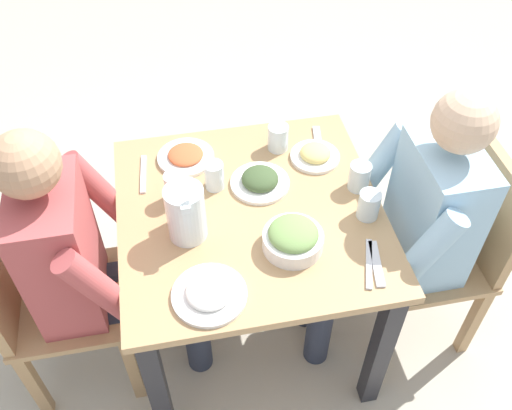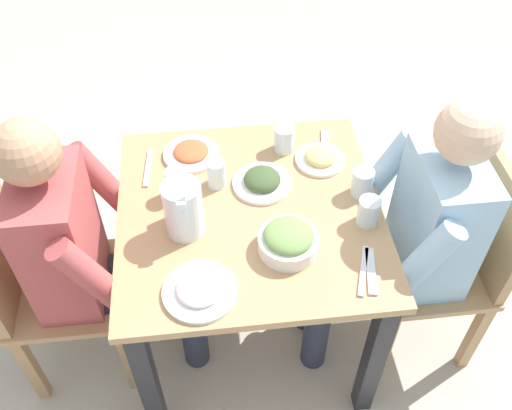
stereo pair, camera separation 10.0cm
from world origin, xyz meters
name	(u,v)px [view 2 (the right image)]	position (x,y,z in m)	size (l,w,h in m)	color
ground_plane	(251,326)	(0.00, 0.00, 0.00)	(8.00, 8.00, 0.00)	#B7AD99
dining_table	(250,235)	(0.00, 0.00, 0.59)	(0.86, 0.86, 0.71)	tan
chair_near	(455,256)	(-0.09, -0.72, 0.48)	(0.40, 0.40, 0.85)	tan
chair_far	(41,281)	(-0.03, 0.72, 0.48)	(0.40, 0.40, 0.85)	tan
diner_near	(407,234)	(-0.09, -0.52, 0.62)	(0.48, 0.53, 1.15)	#9EC6E0
diner_far	(93,249)	(-0.03, 0.52, 0.62)	(0.48, 0.53, 1.15)	#B24C4C
water_pitcher	(183,209)	(-0.06, 0.21, 0.81)	(0.16, 0.12, 0.19)	silver
salad_bowl	(288,240)	(-0.17, -0.10, 0.76)	(0.19, 0.19, 0.09)	white
plate_rice_curry	(191,153)	(0.29, 0.18, 0.73)	(0.20, 0.20, 0.04)	white
plate_fries	(320,158)	(0.20, -0.27, 0.73)	(0.17, 0.17, 0.05)	white
plate_dolmas	(262,181)	(0.11, -0.05, 0.73)	(0.20, 0.20, 0.06)	white
plate_yoghurt	(200,290)	(-0.30, 0.18, 0.73)	(0.22, 0.22, 0.04)	white
water_glass_by_pitcher	(284,139)	(0.28, -0.15, 0.76)	(0.07, 0.07, 0.10)	silver
water_glass_near_left	(216,174)	(0.13, 0.10, 0.76)	(0.06, 0.06, 0.10)	silver
water_glass_center	(368,212)	(-0.09, -0.36, 0.76)	(0.07, 0.07, 0.10)	silver
water_glass_far_left	(362,182)	(0.03, -0.38, 0.76)	(0.07, 0.07, 0.10)	silver
water_glass_far_right	(177,183)	(0.10, 0.23, 0.77)	(0.07, 0.07, 0.11)	silver
fork_near	(325,145)	(0.28, -0.31, 0.72)	(0.17, 0.03, 0.01)	silver
knife_near	(148,168)	(0.23, 0.33, 0.72)	(0.18, 0.02, 0.01)	silver
fork_far	(371,271)	(-0.29, -0.33, 0.72)	(0.17, 0.03, 0.01)	silver
knife_far	(363,271)	(-0.28, -0.31, 0.72)	(0.18, 0.02, 0.01)	silver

